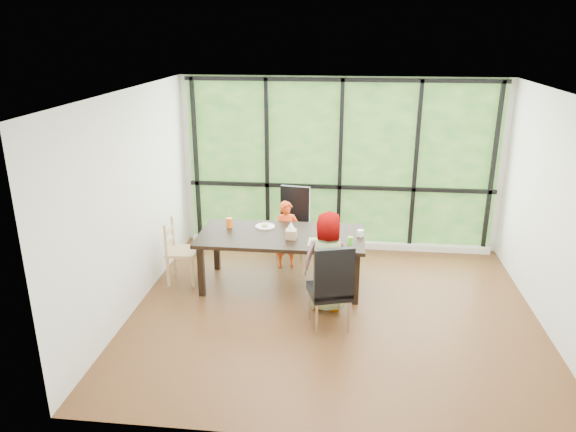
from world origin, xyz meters
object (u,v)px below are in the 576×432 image
object	(u,v)px
chair_interior_leather	(329,285)
child_older	(328,262)
tissue_box	(291,234)
chair_end_beech	(182,251)
orange_cup	(229,223)
dining_table	(282,260)
white_mug	(360,233)
chair_window_leather	(292,224)
plate_near	(323,242)
child_toddler	(287,234)
plate_far	(265,226)
green_cup	(350,241)

from	to	relation	value
chair_interior_leather	child_older	size ratio (longest dim) A/B	0.84
tissue_box	chair_end_beech	bearing A→B (deg)	176.35
chair_end_beech	orange_cup	distance (m)	0.76
dining_table	white_mug	size ratio (longest dim) A/B	25.36
chair_window_leather	plate_near	bearing A→B (deg)	-58.69
chair_interior_leather	chair_end_beech	xyz separation A→B (m)	(-2.07, 0.99, -0.09)
child_toddler	chair_interior_leather	bearing A→B (deg)	-84.11
chair_window_leather	white_mug	xyz separation A→B (m)	(1.01, -0.96, 0.25)
chair_end_beech	plate_near	xyz separation A→B (m)	(1.95, -0.19, 0.31)
plate_far	white_mug	xyz separation A→B (m)	(1.31, -0.21, 0.04)
plate_far	green_cup	size ratio (longest dim) A/B	2.46
chair_interior_leather	chair_end_beech	world-z (taller)	chair_interior_leather
white_mug	plate_far	bearing A→B (deg)	170.98
chair_interior_leather	white_mug	world-z (taller)	chair_interior_leather
plate_far	green_cup	xyz separation A→B (m)	(1.18, -0.53, 0.05)
chair_end_beech	tissue_box	bearing A→B (deg)	-96.17
child_older	green_cup	xyz separation A→B (m)	(0.26, 0.32, 0.16)
child_toddler	tissue_box	size ratio (longest dim) A/B	7.14
chair_window_leather	child_older	distance (m)	1.72
plate_near	orange_cup	size ratio (longest dim) A/B	1.68
chair_end_beech	child_older	bearing A→B (deg)	-107.78
chair_interior_leather	plate_far	distance (m)	1.61
dining_table	green_cup	xyz separation A→B (m)	(0.92, -0.27, 0.43)
dining_table	tissue_box	bearing A→B (deg)	-42.91
chair_window_leather	chair_interior_leather	world-z (taller)	same
chair_end_beech	plate_near	size ratio (longest dim) A/B	4.00
tissue_box	dining_table	bearing A→B (deg)	137.09
chair_interior_leather	plate_near	bearing A→B (deg)	-97.90
chair_window_leather	tissue_box	size ratio (longest dim) A/B	7.63
chair_interior_leather	chair_window_leather	bearing A→B (deg)	-88.83
child_toddler	plate_far	distance (m)	0.52
dining_table	chair_window_leather	size ratio (longest dim) A/B	2.06
plate_far	green_cup	distance (m)	1.30
plate_far	plate_near	world-z (taller)	plate_far
child_older	green_cup	world-z (taller)	child_older
chair_end_beech	child_older	xyz separation A→B (m)	(2.03, -0.55, 0.19)
plate_near	white_mug	xyz separation A→B (m)	(0.48, 0.28, 0.04)
chair_interior_leather	orange_cup	bearing A→B (deg)	-56.71
plate_far	plate_near	size ratio (longest dim) A/B	1.20
chair_window_leather	chair_end_beech	xyz separation A→B (m)	(-1.42, -1.05, -0.09)
plate_near	chair_interior_leather	bearing A→B (deg)	-81.34
green_cup	tissue_box	world-z (taller)	tissue_box
dining_table	plate_far	xyz separation A→B (m)	(-0.26, 0.26, 0.38)
dining_table	child_older	world-z (taller)	child_older
tissue_box	plate_far	bearing A→B (deg)	136.18
plate_far	orange_cup	size ratio (longest dim) A/B	2.02
chair_window_leather	green_cup	xyz separation A→B (m)	(0.88, -1.29, 0.27)
child_toddler	white_mug	distance (m)	1.24
chair_interior_leather	child_toddler	distance (m)	1.80
chair_interior_leather	tissue_box	xyz separation A→B (m)	(-0.55, 0.89, 0.27)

